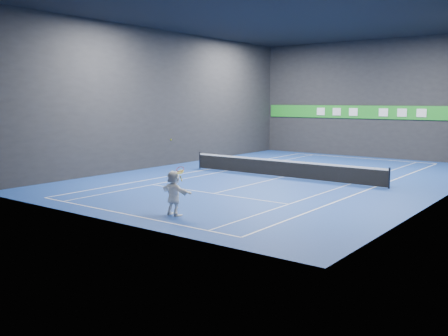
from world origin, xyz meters
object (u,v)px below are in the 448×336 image
Objects in this scene: tennis_net at (282,168)px; tennis_racket at (180,171)px; player at (174,193)px; tennis_ball at (171,140)px.

tennis_racket is at bearing -79.97° from tennis_net.
tennis_racket is at bearing -163.94° from player.
tennis_ball is 0.11× the size of tennis_racket.
player is 0.14× the size of tennis_net.
tennis_ball is 0.01× the size of tennis_net.
player is 2.89× the size of tennis_racket.
tennis_racket is (1.92, -10.84, 1.21)m from tennis_net.
player is 26.35× the size of tennis_ball.
tennis_ball is at bearing -28.06° from player.
tennis_net is at bearing -74.33° from player.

